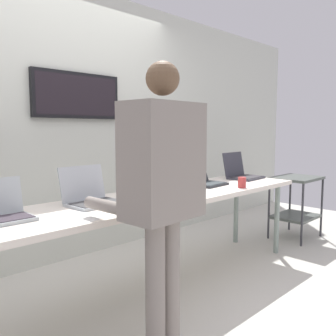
{
  "coord_description": "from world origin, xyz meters",
  "views": [
    {
      "loc": [
        -1.75,
        -2.02,
        1.27
      ],
      "look_at": [
        0.21,
        -0.05,
        0.97
      ],
      "focal_mm": 38.43,
      "sensor_mm": 36.0,
      "label": 1
    }
  ],
  "objects_px": {
    "laptop_station_1": "(91,196)",
    "laptop_station_3": "(204,179)",
    "workbench": "(143,204)",
    "laptop_station_2": "(154,186)",
    "person": "(162,182)",
    "laptop_station_4": "(241,172)",
    "coffee_mug": "(242,182)",
    "storage_cart": "(296,197)"
  },
  "relations": [
    {
      "from": "coffee_mug",
      "to": "laptop_station_2",
      "type": "bearing_deg",
      "value": 153.52
    },
    {
      "from": "person",
      "to": "laptop_station_4",
      "type": "bearing_deg",
      "value": 21.17
    },
    {
      "from": "workbench",
      "to": "storage_cart",
      "type": "xyz_separation_m",
      "value": [
        2.24,
        -0.14,
        -0.23
      ]
    },
    {
      "from": "person",
      "to": "storage_cart",
      "type": "bearing_deg",
      "value": 10.29
    },
    {
      "from": "laptop_station_1",
      "to": "laptop_station_3",
      "type": "relative_size",
      "value": 1.06
    },
    {
      "from": "laptop_station_4",
      "to": "coffee_mug",
      "type": "bearing_deg",
      "value": -145.84
    },
    {
      "from": "storage_cart",
      "to": "person",
      "type": "bearing_deg",
      "value": -169.71
    },
    {
      "from": "laptop_station_4",
      "to": "storage_cart",
      "type": "distance_m",
      "value": 0.89
    },
    {
      "from": "workbench",
      "to": "storage_cart",
      "type": "bearing_deg",
      "value": -3.59
    },
    {
      "from": "laptop_station_1",
      "to": "laptop_station_3",
      "type": "distance_m",
      "value": 1.23
    },
    {
      "from": "laptop_station_2",
      "to": "workbench",
      "type": "bearing_deg",
      "value": -152.34
    },
    {
      "from": "laptop_station_4",
      "to": "coffee_mug",
      "type": "height_order",
      "value": "laptop_station_4"
    },
    {
      "from": "workbench",
      "to": "coffee_mug",
      "type": "height_order",
      "value": "coffee_mug"
    },
    {
      "from": "laptop_station_4",
      "to": "storage_cart",
      "type": "xyz_separation_m",
      "value": [
        0.79,
        -0.24,
        -0.34
      ]
    },
    {
      "from": "person",
      "to": "coffee_mug",
      "type": "height_order",
      "value": "person"
    },
    {
      "from": "laptop_station_3",
      "to": "coffee_mug",
      "type": "height_order",
      "value": "laptop_station_3"
    },
    {
      "from": "laptop_station_4",
      "to": "storage_cart",
      "type": "height_order",
      "value": "laptop_station_4"
    },
    {
      "from": "laptop_station_3",
      "to": "storage_cart",
      "type": "distance_m",
      "value": 1.47
    },
    {
      "from": "workbench",
      "to": "laptop_station_2",
      "type": "xyz_separation_m",
      "value": [
        0.21,
        0.11,
        0.1
      ]
    },
    {
      "from": "workbench",
      "to": "coffee_mug",
      "type": "bearing_deg",
      "value": -14.92
    },
    {
      "from": "laptop_station_1",
      "to": "person",
      "type": "bearing_deg",
      "value": -90.36
    },
    {
      "from": "laptop_station_3",
      "to": "coffee_mug",
      "type": "xyz_separation_m",
      "value": [
        0.11,
        -0.35,
        -0.01
      ]
    },
    {
      "from": "workbench",
      "to": "person",
      "type": "height_order",
      "value": "person"
    },
    {
      "from": "storage_cart",
      "to": "laptop_station_2",
      "type": "bearing_deg",
      "value": 172.91
    },
    {
      "from": "workbench",
      "to": "laptop_station_1",
      "type": "distance_m",
      "value": 0.43
    },
    {
      "from": "laptop_station_1",
      "to": "person",
      "type": "xyz_separation_m",
      "value": [
        -0.0,
        -0.71,
        0.17
      ]
    },
    {
      "from": "laptop_station_3",
      "to": "coffee_mug",
      "type": "distance_m",
      "value": 0.36
    },
    {
      "from": "laptop_station_2",
      "to": "person",
      "type": "height_order",
      "value": "person"
    },
    {
      "from": "laptop_station_2",
      "to": "laptop_station_3",
      "type": "bearing_deg",
      "value": -1.43
    },
    {
      "from": "workbench",
      "to": "coffee_mug",
      "type": "distance_m",
      "value": 0.98
    },
    {
      "from": "laptop_station_2",
      "to": "laptop_station_3",
      "type": "xyz_separation_m",
      "value": [
        0.62,
        -0.02,
        -0.0
      ]
    },
    {
      "from": "laptop_station_1",
      "to": "laptop_station_2",
      "type": "bearing_deg",
      "value": 1.77
    },
    {
      "from": "workbench",
      "to": "laptop_station_4",
      "type": "bearing_deg",
      "value": 3.9
    },
    {
      "from": "laptop_station_1",
      "to": "laptop_station_4",
      "type": "distance_m",
      "value": 1.85
    },
    {
      "from": "laptop_station_3",
      "to": "laptop_station_4",
      "type": "relative_size",
      "value": 0.91
    },
    {
      "from": "workbench",
      "to": "coffee_mug",
      "type": "relative_size",
      "value": 35.94
    },
    {
      "from": "laptop_station_1",
      "to": "laptop_station_4",
      "type": "bearing_deg",
      "value": 0.2
    },
    {
      "from": "workbench",
      "to": "person",
      "type": "xyz_separation_m",
      "value": [
        -0.41,
        -0.62,
        0.27
      ]
    },
    {
      "from": "person",
      "to": "laptop_station_1",
      "type": "bearing_deg",
      "value": 89.64
    },
    {
      "from": "laptop_station_1",
      "to": "laptop_station_3",
      "type": "height_order",
      "value": "laptop_station_1"
    },
    {
      "from": "laptop_station_3",
      "to": "laptop_station_4",
      "type": "xyz_separation_m",
      "value": [
        0.62,
        0.0,
        0.01
      ]
    },
    {
      "from": "laptop_station_1",
      "to": "workbench",
      "type": "bearing_deg",
      "value": -12.94
    }
  ]
}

